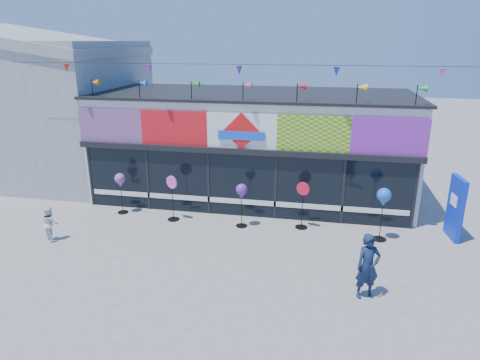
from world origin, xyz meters
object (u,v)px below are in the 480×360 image
(spinner_1, at_px, (172,197))
(spinner_2, at_px, (242,193))
(blue_sign, at_px, (455,208))
(child, at_px, (50,223))
(spinner_3, at_px, (302,204))
(spinner_0, at_px, (120,181))
(adult_man, at_px, (368,267))
(spinner_4, at_px, (384,199))

(spinner_1, height_order, spinner_2, spinner_1)
(blue_sign, bearing_deg, child, -173.96)
(spinner_2, xyz_separation_m, spinner_3, (2.00, 0.27, -0.36))
(spinner_0, height_order, spinner_3, spinner_3)
(spinner_0, distance_m, spinner_3, 6.51)
(spinner_2, distance_m, adult_man, 5.20)
(child, bearing_deg, spinner_1, -110.20)
(spinner_0, bearing_deg, spinner_1, -7.42)
(spinner_0, xyz_separation_m, child, (-1.21, -2.50, -0.66))
(child, bearing_deg, spinner_4, -133.77)
(spinner_3, bearing_deg, adult_man, -65.07)
(blue_sign, distance_m, spinner_4, 2.39)
(spinner_0, xyz_separation_m, spinner_3, (6.50, -0.08, -0.35))
(spinner_0, relative_size, spinner_2, 0.99)
(adult_man, bearing_deg, spinner_3, 92.77)
(adult_man, bearing_deg, spinner_4, 56.00)
(blue_sign, xyz_separation_m, child, (-12.47, -2.59, -0.46))
(spinner_0, relative_size, spinner_4, 0.87)
(child, bearing_deg, adult_man, -153.13)
(blue_sign, relative_size, adult_man, 1.21)
(spinner_0, xyz_separation_m, spinner_4, (8.99, -0.53, 0.17))
(spinner_0, height_order, spinner_2, spinner_2)
(spinner_4, relative_size, child, 1.57)
(blue_sign, xyz_separation_m, spinner_3, (-4.76, -0.18, -0.16))
(spinner_1, xyz_separation_m, spinner_3, (4.46, 0.19, -0.00))
(spinner_0, relative_size, adult_man, 0.91)
(spinner_0, relative_size, spinner_1, 0.93)
(child, bearing_deg, spinner_2, -124.10)
(spinner_4, distance_m, child, 10.41)
(spinner_1, relative_size, adult_man, 0.97)
(spinner_0, bearing_deg, spinner_3, -0.70)
(spinner_3, bearing_deg, blue_sign, 2.11)
(spinner_0, bearing_deg, spinner_4, -3.35)
(spinner_2, height_order, spinner_4, spinner_4)
(spinner_2, bearing_deg, spinner_1, 178.04)
(spinner_1, distance_m, adult_man, 7.22)
(adult_man, relative_size, child, 1.51)
(blue_sign, relative_size, child, 1.82)
(blue_sign, bearing_deg, spinner_0, 174.78)
(spinner_2, relative_size, spinner_3, 0.94)
(spinner_4, bearing_deg, blue_sign, 15.26)
(spinner_4, bearing_deg, spinner_1, 177.85)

